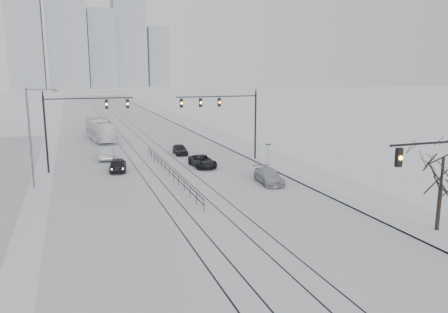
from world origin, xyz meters
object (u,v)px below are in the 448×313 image
sedan_nb_far (180,149)px  sedan_sb_outer (107,153)px  bare_tree (443,165)px  box_truck (100,130)px  sedan_sb_inner (118,165)px  sedan_nb_right (269,176)px  sedan_nb_front (203,161)px

sedan_nb_far → sedan_sb_outer: bearing=-176.7°
bare_tree → box_truck: bearing=110.7°
bare_tree → sedan_sb_inner: (-17.80, 25.18, -3.77)m
sedan_sb_outer → sedan_nb_right: size_ratio=1.01×
bare_tree → sedan_nb_far: size_ratio=1.62×
sedan_nb_front → sedan_nb_right: size_ratio=1.00×
bare_tree → box_truck: 51.01m
sedan_sb_inner → sedan_nb_right: size_ratio=0.91×
sedan_nb_right → sedan_nb_far: 17.60m
sedan_nb_right → sedan_nb_far: size_ratio=1.25×
box_truck → sedan_nb_front: bearing=104.7°
sedan_nb_right → sedan_nb_far: bearing=109.5°
bare_tree → sedan_nb_front: (-8.77, 24.15, -3.84)m
sedan_nb_front → sedan_nb_right: 9.69m
bare_tree → sedan_nb_right: bare_tree is taller
sedan_sb_outer → bare_tree: bearing=129.2°
sedan_sb_inner → sedan_nb_right: bearing=149.6°
sedan_nb_right → bare_tree: bearing=-66.7°
sedan_nb_front → box_truck: 25.25m
sedan_sb_inner → box_truck: 22.47m
box_truck → sedan_sb_outer: bearing=82.0°
sedan_nb_right → box_truck: (-13.05, 32.39, 0.92)m
sedan_nb_far → sedan_nb_right: bearing=-73.6°
sedan_nb_front → sedan_sb_outer: bearing=138.1°
sedan_sb_inner → sedan_nb_front: bearing=-179.2°
sedan_nb_front → box_truck: bearing=109.3°
sedan_sb_inner → sedan_nb_far: 11.07m
sedan_nb_far → sedan_sb_inner: bearing=-137.9°
sedan_sb_inner → sedan_nb_right: 16.23m
sedan_nb_far → box_truck: 17.65m
sedan_nb_front → sedan_nb_far: sedan_nb_front is taller
sedan_nb_front → sedan_nb_right: sedan_nb_right is taller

